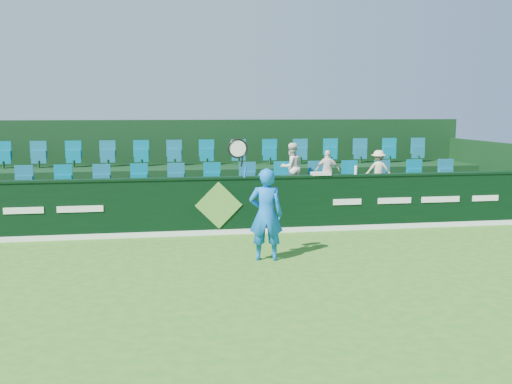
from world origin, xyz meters
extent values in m
plane|color=#2D6F1A|center=(0.00, 0.00, 0.00)|extent=(60.00, 60.00, 0.00)
cube|color=black|center=(0.00, 4.00, 0.65)|extent=(16.00, 0.20, 1.30)
cube|color=black|center=(0.00, 4.00, 1.32)|extent=(16.00, 0.24, 0.05)
cube|color=white|center=(0.00, 3.89, 0.06)|extent=(16.00, 0.02, 0.12)
cube|color=#609C38|center=(0.00, 3.88, 0.70)|extent=(1.10, 0.02, 1.10)
cube|color=white|center=(-4.30, 3.89, 0.70)|extent=(0.85, 0.01, 0.14)
cube|color=white|center=(-3.10, 3.89, 0.70)|extent=(1.00, 0.01, 0.14)
cube|color=white|center=(3.10, 3.89, 0.70)|extent=(0.70, 0.01, 0.14)
cube|color=white|center=(4.30, 3.89, 0.70)|extent=(0.85, 0.01, 0.14)
cube|color=white|center=(5.50, 3.89, 0.70)|extent=(1.00, 0.01, 0.14)
cube|color=white|center=(6.70, 3.89, 0.70)|extent=(0.70, 0.01, 0.14)
cube|color=black|center=(0.00, 5.10, 0.40)|extent=(16.00, 2.00, 0.80)
cube|color=black|center=(0.00, 7.00, 0.65)|extent=(16.00, 1.80, 1.30)
cube|color=black|center=(0.00, 8.00, 1.30)|extent=(16.00, 0.20, 2.60)
cube|color=black|center=(7.90, 6.00, 1.00)|extent=(0.20, 4.00, 2.00)
cube|color=#12607B|center=(0.00, 5.50, 1.10)|extent=(13.50, 0.50, 0.60)
cube|color=#12607B|center=(0.00, 7.30, 1.60)|extent=(13.50, 0.50, 0.60)
imported|color=blue|center=(0.68, 1.52, 0.89)|extent=(0.72, 0.54, 1.79)
cylinder|color=#143FBF|center=(0.27, 1.42, 1.74)|extent=(0.07, 0.04, 0.22)
cylinder|color=black|center=(0.21, 1.42, 1.94)|extent=(0.06, 0.03, 0.20)
torus|color=black|center=(0.13, 1.42, 2.18)|extent=(0.42, 0.04, 0.42)
cylinder|color=silver|center=(0.13, 1.42, 2.18)|extent=(0.35, 0.01, 0.35)
imported|color=white|center=(2.00, 5.12, 1.43)|extent=(0.74, 0.66, 1.26)
imported|color=white|center=(2.96, 5.12, 1.33)|extent=(0.67, 0.43, 1.06)
imported|color=beige|center=(4.34, 5.12, 1.32)|extent=(0.74, 0.52, 1.04)
cube|color=silver|center=(2.46, 4.00, 1.38)|extent=(0.44, 0.29, 0.07)
cylinder|color=white|center=(3.33, 4.00, 1.46)|extent=(0.07, 0.07, 0.21)
camera|label=1|loc=(-1.24, -9.09, 2.89)|focal=40.00mm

